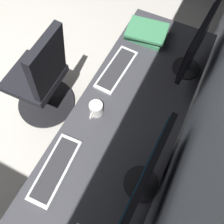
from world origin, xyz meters
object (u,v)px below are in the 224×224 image
object	(u,v)px
monitor_primary	(146,174)
keyboard_main	(116,69)
book_stack_near	(146,33)
keyboard_spare	(55,169)
coffee_mug	(96,109)
drawer_pedestal	(118,157)
office_chair	(42,81)
monitor_secondary	(196,45)

from	to	relation	value
monitor_primary	keyboard_main	xyz separation A→B (m)	(-0.66, -0.47, -0.22)
monitor_primary	book_stack_near	distance (m)	1.14
keyboard_main	book_stack_near	xyz separation A→B (m)	(-0.39, 0.07, 0.03)
keyboard_spare	coffee_mug	size ratio (longest dim) A/B	3.33
drawer_pedestal	office_chair	size ratio (longest dim) A/B	0.72
drawer_pedestal	coffee_mug	bearing A→B (deg)	-113.90
book_stack_near	coffee_mug	xyz separation A→B (m)	(0.76, -0.03, 0.01)
monitor_secondary	office_chair	xyz separation A→B (m)	(0.43, -1.05, -0.51)
keyboard_main	office_chair	distance (m)	0.69
drawer_pedestal	keyboard_main	xyz separation A→B (m)	(-0.47, -0.25, 0.39)
keyboard_spare	office_chair	world-z (taller)	office_chair
keyboard_main	monitor_primary	bearing A→B (deg)	35.60
keyboard_main	coffee_mug	size ratio (longest dim) A/B	3.32
keyboard_spare	office_chair	distance (m)	0.90
drawer_pedestal	monitor_secondary	size ratio (longest dim) A/B	1.42
monitor_secondary	coffee_mug	world-z (taller)	monitor_secondary
monitor_secondary	office_chair	bearing A→B (deg)	-67.66
monitor_primary	monitor_secondary	xyz separation A→B (m)	(-0.89, -0.03, 0.01)
monitor_primary	keyboard_spare	distance (m)	0.54
coffee_mug	monitor_primary	bearing A→B (deg)	56.63
drawer_pedestal	keyboard_main	bearing A→B (deg)	-151.73
monitor_primary	office_chair	world-z (taller)	monitor_primary
monitor_primary	book_stack_near	bearing A→B (deg)	-158.91
monitor_secondary	keyboard_spare	distance (m)	1.16
keyboard_main	coffee_mug	world-z (taller)	coffee_mug
book_stack_near	office_chair	distance (m)	0.94
drawer_pedestal	office_chair	xyz separation A→B (m)	(-0.27, -0.85, 0.11)
drawer_pedestal	coffee_mug	size ratio (longest dim) A/B	5.42
drawer_pedestal	keyboard_spare	xyz separation A→B (m)	(0.34, -0.25, 0.39)
monitor_primary	keyboard_spare	xyz separation A→B (m)	(0.15, -0.48, -0.22)
drawer_pedestal	coffee_mug	world-z (taller)	coffee_mug
drawer_pedestal	book_stack_near	bearing A→B (deg)	-167.85
keyboard_main	office_chair	bearing A→B (deg)	-72.16
drawer_pedestal	book_stack_near	distance (m)	0.98
drawer_pedestal	book_stack_near	size ratio (longest dim) A/B	2.13
monitor_secondary	keyboard_spare	bearing A→B (deg)	-23.24
monitor_primary	book_stack_near	world-z (taller)	monitor_primary
keyboard_main	office_chair	size ratio (longest dim) A/B	0.44
monitor_secondary	keyboard_spare	size ratio (longest dim) A/B	1.14
keyboard_main	drawer_pedestal	bearing A→B (deg)	28.27
office_chair	book_stack_near	bearing A→B (deg)	131.34
monitor_primary	book_stack_near	size ratio (longest dim) A/B	1.73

